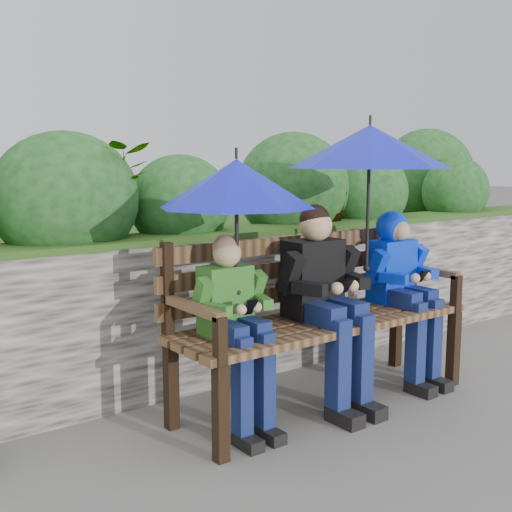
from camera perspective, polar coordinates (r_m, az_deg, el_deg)
ground at (r=3.94m, az=0.89°, el=-13.95°), size 60.00×60.00×0.00m
garden_backdrop at (r=5.01m, az=-10.97°, el=-1.20°), size 8.00×2.84×1.86m
park_bench at (r=4.01m, az=5.32°, el=-4.53°), size 2.01×0.59×1.06m
boy_left at (r=3.53m, az=-1.87°, el=-5.62°), size 0.42×0.49×1.10m
boy_middle at (r=3.90m, az=6.13°, el=-3.38°), size 0.53×0.61×1.24m
boy_right at (r=4.42m, az=12.81°, el=-1.99°), size 0.47×0.57×1.17m
umbrella_left at (r=3.46m, az=-1.75°, el=6.44°), size 0.85×0.85×0.81m
umbrella_right at (r=4.18m, az=10.06°, el=9.55°), size 1.02×1.02×1.00m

